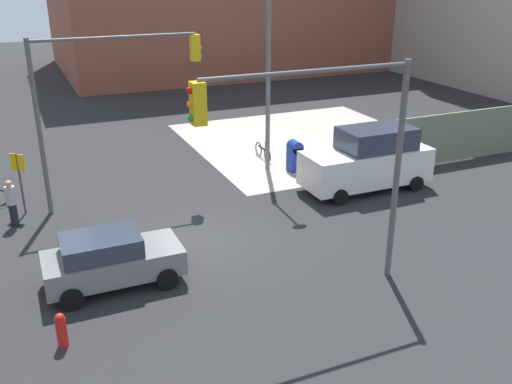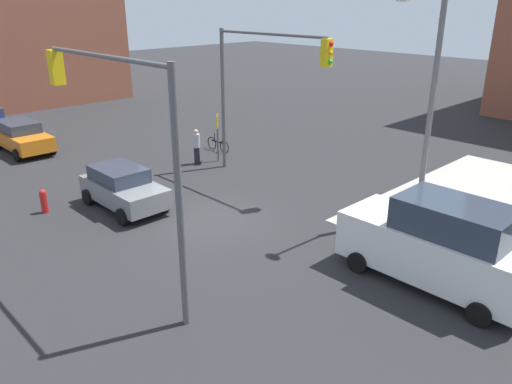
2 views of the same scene
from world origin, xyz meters
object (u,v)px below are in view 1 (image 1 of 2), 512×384
(traffic_signal_nw_corner, at_px, (105,85))
(fire_hydrant, at_px, (61,329))
(sedan_gray, at_px, (111,259))
(pedestrian_crossing, at_px, (12,202))
(mailbox_blue, at_px, (295,155))
(traffic_signal_se_corner, at_px, (326,136))
(bicycle_leaning_on_fence, at_px, (263,152))
(street_lamp_corner, at_px, (271,68))
(van_white_delivery, at_px, (368,160))

(traffic_signal_nw_corner, distance_m, fire_hydrant, 10.10)
(sedan_gray, xyz_separation_m, pedestrian_crossing, (-2.48, 5.52, 0.07))
(mailbox_blue, bearing_deg, traffic_signal_se_corner, -113.35)
(bicycle_leaning_on_fence, bearing_deg, sedan_gray, -135.00)
(traffic_signal_nw_corner, xyz_separation_m, street_lamp_corner, (7.22, 0.93, 0.02))
(street_lamp_corner, distance_m, sedan_gray, 11.76)
(sedan_gray, distance_m, bicycle_leaning_on_fence, 12.62)
(traffic_signal_nw_corner, xyz_separation_m, mailbox_blue, (8.24, 0.50, -3.92))
(traffic_signal_nw_corner, xyz_separation_m, van_white_delivery, (10.00, -2.70, -3.40))
(mailbox_blue, distance_m, fire_hydrant, 14.50)
(traffic_signal_se_corner, xyz_separation_m, pedestrian_crossing, (-7.90, 8.30, -3.76))
(traffic_signal_se_corner, height_order, van_white_delivery, traffic_signal_se_corner)
(mailbox_blue, bearing_deg, pedestrian_crossing, -174.29)
(pedestrian_crossing, bearing_deg, traffic_signal_nw_corner, -175.57)
(traffic_signal_nw_corner, bearing_deg, bicycle_leaning_on_fence, 19.45)
(sedan_gray, height_order, van_white_delivery, van_white_delivery)
(pedestrian_crossing, bearing_deg, street_lamp_corner, -177.66)
(traffic_signal_nw_corner, height_order, traffic_signal_se_corner, same)
(fire_hydrant, bearing_deg, street_lamp_corner, 43.41)
(mailbox_blue, distance_m, bicycle_leaning_on_fence, 2.32)
(sedan_gray, bearing_deg, traffic_signal_nw_corner, 78.38)
(traffic_signal_se_corner, relative_size, street_lamp_corner, 0.81)
(street_lamp_corner, bearing_deg, mailbox_blue, -22.93)
(street_lamp_corner, relative_size, mailbox_blue, 5.59)
(traffic_signal_nw_corner, xyz_separation_m, bicycle_leaning_on_fence, (7.64, 2.70, -4.34))
(mailbox_blue, relative_size, bicycle_leaning_on_fence, 0.82)
(street_lamp_corner, height_order, sedan_gray, street_lamp_corner)
(traffic_signal_nw_corner, distance_m, sedan_gray, 7.42)
(traffic_signal_nw_corner, height_order, van_white_delivery, traffic_signal_nw_corner)
(mailbox_blue, xyz_separation_m, fire_hydrant, (-11.20, -9.20, -0.28))
(traffic_signal_se_corner, xyz_separation_m, sedan_gray, (-5.41, 2.78, -3.83))
(mailbox_blue, height_order, bicycle_leaning_on_fence, mailbox_blue)
(street_lamp_corner, bearing_deg, sedan_gray, -139.91)
(mailbox_blue, relative_size, pedestrian_crossing, 0.81)
(traffic_signal_nw_corner, distance_m, mailbox_blue, 9.14)
(street_lamp_corner, height_order, mailbox_blue, street_lamp_corner)
(traffic_signal_se_corner, xyz_separation_m, van_white_delivery, (5.86, 6.30, -3.39))
(sedan_gray, bearing_deg, fire_hydrant, -124.18)
(traffic_signal_nw_corner, distance_m, van_white_delivery, 10.90)
(van_white_delivery, relative_size, bicycle_leaning_on_fence, 3.09)
(street_lamp_corner, relative_size, sedan_gray, 2.02)
(traffic_signal_se_corner, height_order, pedestrian_crossing, traffic_signal_se_corner)
(bicycle_leaning_on_fence, bearing_deg, traffic_signal_nw_corner, -160.55)
(van_white_delivery, xyz_separation_m, pedestrian_crossing, (-13.76, 2.00, -0.36))
(traffic_signal_nw_corner, xyz_separation_m, fire_hydrant, (-2.96, -8.70, -4.20))
(traffic_signal_nw_corner, bearing_deg, fire_hydrant, -108.80)
(bicycle_leaning_on_fence, bearing_deg, pedestrian_crossing, -163.41)
(street_lamp_corner, xyz_separation_m, sedan_gray, (-8.50, -7.15, -3.86))
(mailbox_blue, bearing_deg, traffic_signal_nw_corner, -176.53)
(mailbox_blue, distance_m, van_white_delivery, 3.69)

